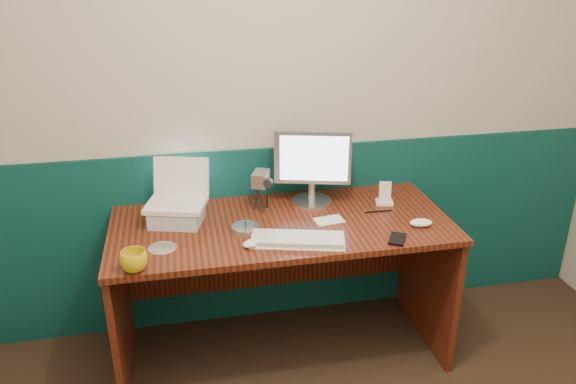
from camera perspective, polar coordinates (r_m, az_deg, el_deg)
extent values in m
cube|color=#BBB19E|center=(2.85, 0.61, 9.48)|extent=(3.50, 0.04, 2.50)
cube|color=#073335|center=(3.11, 0.60, -4.14)|extent=(3.48, 0.02, 1.00)
cube|color=#331509|center=(2.84, -0.61, -9.89)|extent=(1.60, 0.70, 0.75)
cube|color=silver|center=(2.69, -11.21, -2.27)|extent=(0.28, 0.25, 0.08)
cube|color=silver|center=(2.47, 0.98, -4.91)|extent=(0.43, 0.24, 0.02)
ellipsoid|color=white|center=(2.69, 13.36, -3.05)|extent=(0.11, 0.08, 0.04)
ellipsoid|color=white|center=(2.45, -3.57, -5.19)|extent=(0.11, 0.09, 0.03)
imported|color=gold|center=(2.34, -15.38, -6.77)|extent=(0.12, 0.12, 0.09)
cylinder|color=silver|center=(2.58, -4.32, -3.73)|extent=(0.13, 0.13, 0.03)
cylinder|color=silver|center=(2.50, -12.64, -5.56)|extent=(0.13, 0.13, 0.00)
cylinder|color=black|center=(2.79, 9.16, -1.96)|extent=(0.13, 0.01, 0.01)
cube|color=silver|center=(2.68, 4.20, -2.88)|extent=(0.15, 0.11, 0.00)
cube|color=white|center=(2.89, 9.75, -1.03)|extent=(0.10, 0.08, 0.02)
cube|color=white|center=(2.86, 9.83, 0.06)|extent=(0.06, 0.04, 0.10)
cube|color=black|center=(2.54, 11.04, -4.72)|extent=(0.11, 0.13, 0.01)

